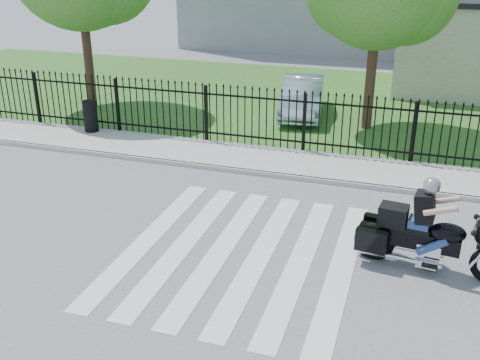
% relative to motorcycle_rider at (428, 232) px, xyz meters
% --- Properties ---
extents(ground, '(120.00, 120.00, 0.00)m').
position_rel_motorcycle_rider_xyz_m(ground, '(-3.47, -0.51, -0.77)').
color(ground, slate).
rests_on(ground, ground).
extents(crosswalk, '(5.00, 5.50, 0.01)m').
position_rel_motorcycle_rider_xyz_m(crosswalk, '(-3.47, -0.51, -0.77)').
color(crosswalk, silver).
rests_on(crosswalk, ground).
extents(sidewalk, '(40.00, 2.00, 0.12)m').
position_rel_motorcycle_rider_xyz_m(sidewalk, '(-3.47, 4.49, -0.71)').
color(sidewalk, '#ADAAA3').
rests_on(sidewalk, ground).
extents(curb, '(40.00, 0.12, 0.12)m').
position_rel_motorcycle_rider_xyz_m(curb, '(-3.47, 3.49, -0.71)').
color(curb, '#ADAAA3').
rests_on(curb, ground).
extents(grass_strip, '(40.00, 12.00, 0.02)m').
position_rel_motorcycle_rider_xyz_m(grass_strip, '(-3.47, 11.49, -0.76)').
color(grass_strip, '#2D6121').
rests_on(grass_strip, ground).
extents(iron_fence, '(26.00, 0.04, 1.80)m').
position_rel_motorcycle_rider_xyz_m(iron_fence, '(-3.47, 5.49, 0.13)').
color(iron_fence, black).
rests_on(iron_fence, ground).
extents(motorcycle_rider, '(2.85, 1.11, 1.89)m').
position_rel_motorcycle_rider_xyz_m(motorcycle_rider, '(0.00, 0.00, 0.00)').
color(motorcycle_rider, black).
rests_on(motorcycle_rider, ground).
extents(parked_car, '(1.96, 4.17, 1.32)m').
position_rel_motorcycle_rider_xyz_m(parked_car, '(-4.33, 9.36, -0.09)').
color(parked_car, '#A3B7CD').
rests_on(parked_car, grass_strip).
extents(litter_bin, '(0.51, 0.51, 0.99)m').
position_rel_motorcycle_rider_xyz_m(litter_bin, '(-10.27, 5.15, -0.16)').
color(litter_bin, black).
rests_on(litter_bin, sidewalk).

